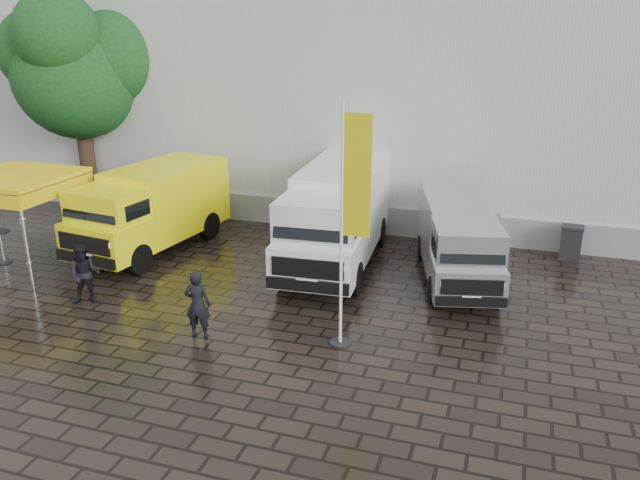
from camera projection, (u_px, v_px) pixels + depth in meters
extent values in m
plane|color=black|center=(301.00, 334.00, 14.94)|extent=(120.00, 120.00, 0.00)
cube|color=silver|center=(469.00, 49.00, 26.75)|extent=(44.00, 16.00, 12.00)
cube|color=gray|center=(434.00, 225.00, 21.33)|extent=(44.00, 0.15, 1.00)
cylinder|color=silver|center=(19.00, 204.00, 20.84)|extent=(0.10, 0.10, 2.61)
cylinder|color=silver|center=(93.00, 212.00, 19.98)|extent=(0.10, 0.10, 2.61)
cylinder|color=silver|center=(26.00, 241.00, 17.34)|extent=(0.10, 0.10, 2.61)
cube|color=yellow|center=(15.00, 176.00, 18.63)|extent=(3.14, 3.14, 0.12)
cylinder|color=black|center=(340.00, 342.00, 14.50)|extent=(0.50, 0.50, 0.04)
cylinder|color=white|center=(342.00, 230.00, 13.59)|extent=(0.07, 0.07, 5.54)
cube|color=#CFC70A|center=(357.00, 177.00, 13.09)|extent=(0.60, 0.03, 2.66)
cylinder|color=black|center=(87.00, 154.00, 24.50)|extent=(0.60, 0.60, 4.31)
sphere|color=#144019|center=(77.00, 76.00, 23.51)|extent=(4.74, 4.74, 4.74)
sphere|color=#144019|center=(73.00, 21.00, 23.86)|extent=(2.79, 2.79, 2.79)
cylinder|color=black|center=(2.00, 247.00, 19.22)|extent=(0.60, 0.60, 1.02)
cube|color=black|center=(571.00, 242.00, 19.50)|extent=(0.71, 0.71, 1.10)
imported|color=black|center=(198.00, 304.00, 14.54)|extent=(0.67, 0.51, 1.67)
imported|color=black|center=(85.00, 274.00, 16.32)|extent=(0.98, 0.90, 1.63)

